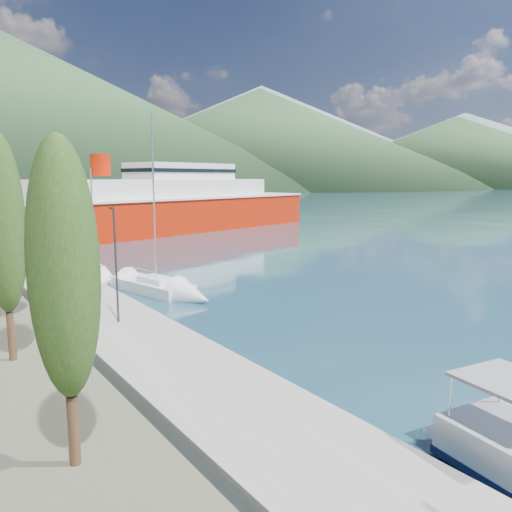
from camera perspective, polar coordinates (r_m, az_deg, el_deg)
quay at (r=39.13m, az=-21.40°, el=-3.42°), size 5.00×88.00×0.80m
hills_far at (r=652.79m, az=-21.64°, el=14.43°), size 1480.00×900.00×180.00m
hills_near at (r=402.95m, az=-18.70°, el=14.33°), size 1010.00×520.00×115.00m
lamp_posts at (r=27.68m, az=-16.21°, el=-0.31°), size 0.15×47.99×6.06m
sailboat_near at (r=36.07m, az=-9.48°, el=-4.04°), size 4.64×10.00×13.93m
sailboat_mid at (r=42.12m, az=-17.65°, el=-2.53°), size 3.46×7.07×9.97m
ferry at (r=78.10m, az=-11.76°, el=5.35°), size 62.49×28.44×12.16m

